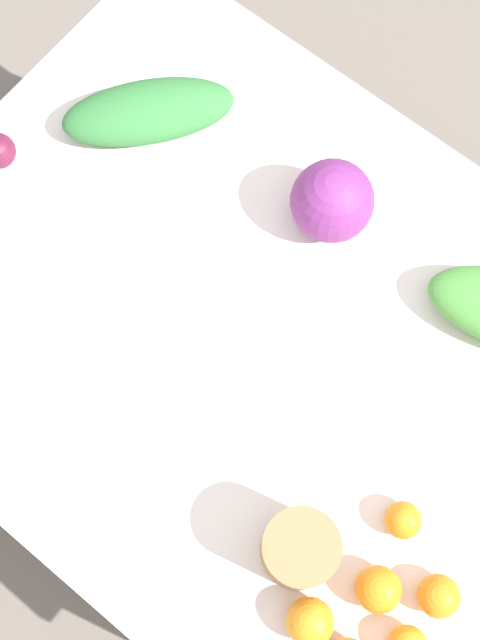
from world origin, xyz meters
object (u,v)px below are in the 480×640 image
Objects in this scene: orange_4 at (403,520)px; greens_bunch_chard at (148,112)px; orange_1 at (439,596)px; paper_bag at (300,549)px; orange_0 at (378,589)px; orange_5 at (310,622)px; cabbage_purple at (330,200)px.

greens_bunch_chard is at bearing 159.10° from orange_4.
orange_1 reaches higher than orange_4.
paper_bag is at bearing -32.78° from greens_bunch_chard.
orange_1 is (0.08, 0.05, -0.00)m from orange_0.
cabbage_purple is at bearing 124.66° from orange_5.
greens_bunch_chard is at bearing 146.03° from orange_5.
orange_5 is (-0.14, -0.16, 0.00)m from orange_1.
orange_0 is at bearing -147.37° from orange_1.
orange_5 is at bearing -33.97° from greens_bunch_chard.
greens_bunch_chard reaches higher than orange_0.
paper_bag is 0.40× the size of greens_bunch_chard.
greens_bunch_chard is at bearing 158.09° from orange_1.
orange_0 is at bearing -46.13° from cabbage_purple.
paper_bag is at bearing -57.58° from cabbage_purple.
paper_bag reaches higher than orange_4.
greens_bunch_chard is (-0.40, -0.06, -0.03)m from cabbage_purple.
cabbage_purple is 1.95× the size of orange_5.
cabbage_purple is 0.58m from orange_4.
paper_bag reaches higher than greens_bunch_chard.
orange_1 is at bearing -21.91° from greens_bunch_chard.
orange_4 is at bearing 54.34° from paper_bag.
orange_5 reaches higher than orange_1.
paper_bag is 0.87m from greens_bunch_chard.
orange_1 is at bearing -38.27° from cabbage_purple.
orange_5 is at bearing -117.14° from orange_0.
greens_bunch_chard is at bearing 147.22° from paper_bag.
greens_bunch_chard is 4.67× the size of orange_1.
paper_bag is 0.24m from orange_1.
cabbage_purple reaches higher than greens_bunch_chard.
orange_1 is 0.13m from orange_4.
paper_bag is 1.88× the size of orange_1.
paper_bag is at bearing -166.84° from orange_0.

